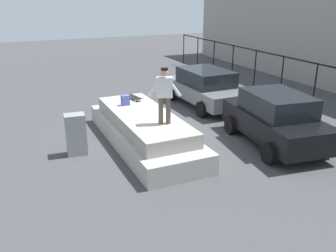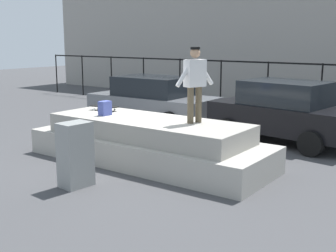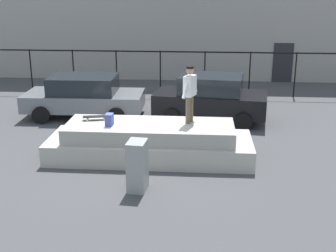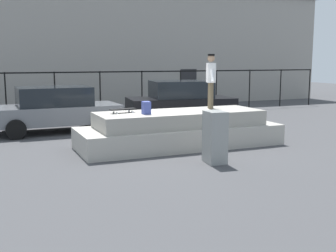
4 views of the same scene
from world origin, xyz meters
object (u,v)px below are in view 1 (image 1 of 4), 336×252
(car_black_sedan_mid, at_px, (276,119))
(car_grey_sedan_near, at_px, (205,87))
(skateboarder, at_px, (164,92))
(backpack, at_px, (125,100))
(skateboard, at_px, (134,97))
(utility_box, at_px, (76,134))

(car_black_sedan_mid, bearing_deg, car_grey_sedan_near, 177.94)
(car_grey_sedan_near, bearing_deg, skateboarder, -42.61)
(skateboarder, xyz_separation_m, car_black_sedan_mid, (0.67, 3.61, -1.12))
(backpack, xyz_separation_m, car_grey_sedan_near, (-1.84, 4.25, -0.39))
(skateboard, height_order, backpack, backpack)
(car_grey_sedan_near, height_order, utility_box, car_grey_sedan_near)
(skateboard, distance_m, car_black_sedan_mid, 4.97)
(backpack, height_order, car_grey_sedan_near, car_grey_sedan_near)
(skateboard, relative_size, car_black_sedan_mid, 0.18)
(skateboarder, distance_m, car_grey_sedan_near, 5.70)
(skateboard, bearing_deg, car_grey_sedan_near, 109.62)
(backpack, distance_m, car_grey_sedan_near, 4.65)
(skateboarder, height_order, skateboard, skateboarder)
(car_black_sedan_mid, bearing_deg, backpack, -125.78)
(backpack, relative_size, car_grey_sedan_near, 0.08)
(car_grey_sedan_near, bearing_deg, utility_box, -64.84)
(skateboarder, xyz_separation_m, skateboard, (-2.77, 0.03, -0.86))
(backpack, height_order, car_black_sedan_mid, car_black_sedan_mid)
(skateboard, distance_m, utility_box, 2.95)
(skateboarder, bearing_deg, utility_box, -116.42)
(car_black_sedan_mid, bearing_deg, skateboard, -133.96)
(skateboarder, relative_size, backpack, 4.76)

